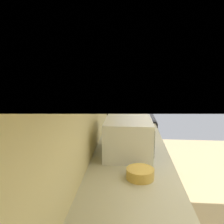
# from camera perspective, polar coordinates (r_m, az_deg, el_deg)

# --- Properties ---
(wall_back) EXTENTS (4.37, 0.12, 2.65)m
(wall_back) POSITION_cam_1_polar(r_m,az_deg,el_deg) (1.69, -7.78, 1.31)
(wall_back) COLOR #DECA80
(wall_back) RESTS_ON ground_plane
(upper_cabinets) EXTENTS (2.53, 0.35, 0.65)m
(upper_cabinets) POSITION_cam_1_polar(r_m,az_deg,el_deg) (1.24, -1.59, 25.22)
(upper_cabinets) COLOR tan
(oven_range) EXTENTS (0.68, 0.68, 1.08)m
(oven_range) POSITION_cam_1_polar(r_m,az_deg,el_deg) (3.41, 4.94, -8.56)
(oven_range) COLOR black
(oven_range) RESTS_ON ground_plane
(microwave) EXTENTS (0.51, 0.39, 0.30)m
(microwave) POSITION_cam_1_polar(r_m,az_deg,el_deg) (1.89, 4.19, -6.19)
(microwave) COLOR white
(microwave) RESTS_ON counter_run
(bowl) EXTENTS (0.18, 0.18, 0.07)m
(bowl) POSITION_cam_1_polar(r_m,az_deg,el_deg) (1.53, 7.17, -15.07)
(bowl) COLOR gold
(bowl) RESTS_ON counter_run
(kettle) EXTENTS (0.16, 0.12, 0.17)m
(kettle) POSITION_cam_1_polar(r_m,az_deg,el_deg) (2.48, 6.18, -3.88)
(kettle) COLOR black
(kettle) RESTS_ON counter_run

